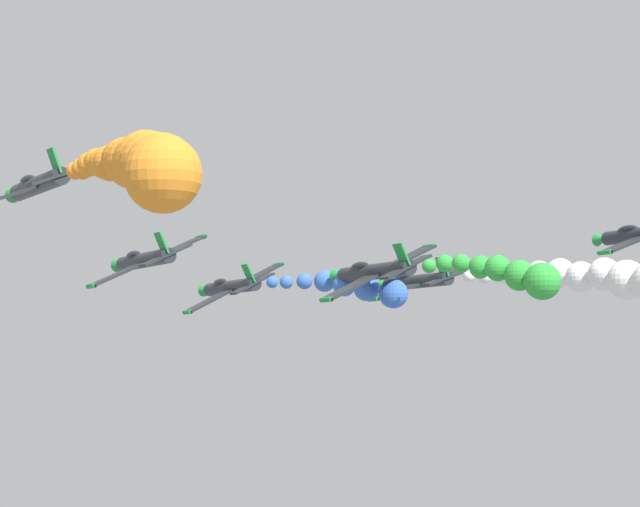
% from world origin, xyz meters
% --- Properties ---
extents(airplane_lead, '(8.70, 10.35, 4.62)m').
position_xyz_m(airplane_lead, '(-0.53, 14.49, 102.12)').
color(airplane_lead, '#23282D').
extents(smoke_trail_lead, '(4.11, 15.27, 3.06)m').
position_xyz_m(smoke_trail_lead, '(1.19, -2.98, 101.19)').
color(smoke_trail_lead, blue).
extents(airplane_left_inner, '(8.85, 10.35, 4.30)m').
position_xyz_m(airplane_left_inner, '(-12.22, 4.02, 103.15)').
color(airplane_left_inner, '#23282D').
extents(airplane_right_inner, '(9.19, 10.35, 3.46)m').
position_xyz_m(airplane_right_inner, '(11.43, 4.87, 102.38)').
color(airplane_right_inner, '#23282D').
extents(smoke_trail_right_inner, '(3.38, 20.70, 3.43)m').
position_xyz_m(smoke_trail_right_inner, '(12.33, -16.37, 101.47)').
color(smoke_trail_right_inner, white).
extents(airplane_left_outer, '(8.79, 10.35, 4.44)m').
position_xyz_m(airplane_left_outer, '(0.65, -6.68, 102.09)').
color(airplane_left_outer, '#23282D').
extents(smoke_trail_left_outer, '(2.93, 11.84, 3.29)m').
position_xyz_m(smoke_trail_left_outer, '(1.61, -21.25, 101.03)').
color(smoke_trail_left_outer, green).
extents(airplane_right_outer, '(9.09, 10.35, 3.67)m').
position_xyz_m(airplane_right_outer, '(-23.31, -6.32, 106.67)').
color(airplane_right_outer, '#23282D').
extents(smoke_trail_right_outer, '(5.28, 23.14, 5.37)m').
position_xyz_m(smoke_trail_right_outer, '(-25.15, -28.86, 104.76)').
color(smoke_trail_right_outer, orange).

